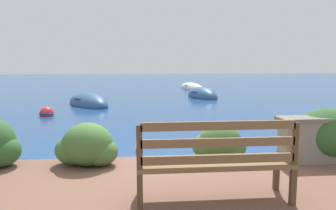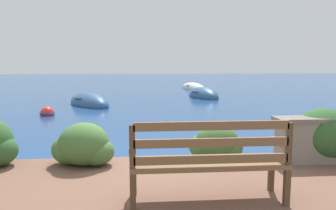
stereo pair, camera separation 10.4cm
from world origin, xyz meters
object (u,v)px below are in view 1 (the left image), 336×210
at_px(park_bench, 215,159).
at_px(rowboat_far, 192,88).
at_px(rowboat_nearest, 88,103).
at_px(mooring_buoy, 47,113).
at_px(rowboat_mid, 202,96).

distance_m(park_bench, rowboat_far, 17.02).
relative_size(rowboat_nearest, mooring_buoy, 6.04).
bearing_deg(rowboat_far, park_bench, -20.36).
xyz_separation_m(park_bench, rowboat_mid, (2.28, 12.13, -0.63)).
bearing_deg(mooring_buoy, rowboat_mid, 38.28).
distance_m(park_bench, rowboat_mid, 12.36).
relative_size(rowboat_mid, mooring_buoy, 5.23).
distance_m(rowboat_far, mooring_buoy, 11.35).
height_order(rowboat_mid, rowboat_far, rowboat_mid).
xyz_separation_m(park_bench, rowboat_far, (2.54, 16.82, -0.65)).
height_order(rowboat_far, mooring_buoy, rowboat_far).
distance_m(park_bench, mooring_buoy, 8.29).
bearing_deg(rowboat_mid, mooring_buoy, -67.93).
bearing_deg(park_bench, rowboat_nearest, 104.89).
bearing_deg(rowboat_mid, rowboat_far, 160.59).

